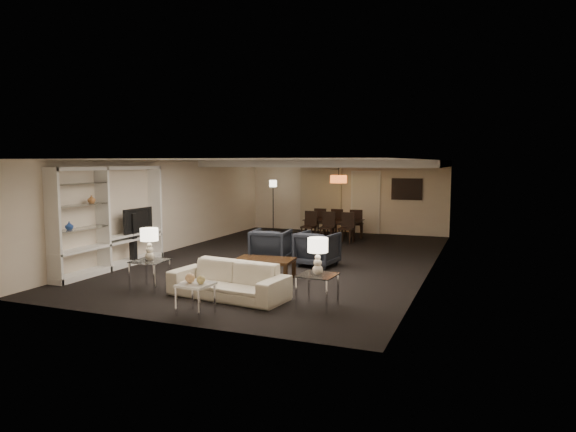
{
  "coord_description": "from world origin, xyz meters",
  "views": [
    {
      "loc": [
        4.72,
        -11.89,
        2.44
      ],
      "look_at": [
        0.0,
        0.0,
        1.1
      ],
      "focal_mm": 32.0,
      "sensor_mm": 36.0,
      "label": 1
    }
  ],
  "objects_px": {
    "sofa": "(228,280)",
    "television": "(134,220)",
    "marble_table": "(196,299)",
    "dining_table": "(333,229)",
    "side_table_right": "(317,291)",
    "chair_fr": "(357,223)",
    "vase_blue": "(69,226)",
    "floor_lamp": "(273,206)",
    "chair_fl": "(322,222)",
    "chair_nr": "(346,228)",
    "coffee_table": "(265,269)",
    "floor_speaker": "(133,239)",
    "table_lamp_right": "(318,256)",
    "armchair_left": "(271,246)",
    "table_lamp_left": "(150,244)",
    "armchair_right": "(317,249)",
    "chair_nm": "(327,227)",
    "chair_fm": "(339,222)",
    "pendant_light": "(339,179)",
    "vase_amber": "(91,199)",
    "chair_nl": "(309,226)",
    "side_table_left": "(150,275)"
  },
  "relations": [
    {
      "from": "sofa",
      "to": "television",
      "type": "relative_size",
      "value": 2.14
    },
    {
      "from": "marble_table",
      "to": "dining_table",
      "type": "bearing_deg",
      "value": 91.84
    },
    {
      "from": "side_table_right",
      "to": "chair_fr",
      "type": "height_order",
      "value": "chair_fr"
    },
    {
      "from": "vase_blue",
      "to": "floor_lamp",
      "type": "relative_size",
      "value": 0.1
    },
    {
      "from": "chair_fl",
      "to": "chair_nr",
      "type": "bearing_deg",
      "value": 130.2
    },
    {
      "from": "sofa",
      "to": "coffee_table",
      "type": "height_order",
      "value": "sofa"
    },
    {
      "from": "dining_table",
      "to": "floor_lamp",
      "type": "relative_size",
      "value": 0.97
    },
    {
      "from": "floor_lamp",
      "to": "chair_fr",
      "type": "bearing_deg",
      "value": -6.97
    },
    {
      "from": "television",
      "to": "floor_speaker",
      "type": "bearing_deg",
      "value": -155.62
    },
    {
      "from": "table_lamp_right",
      "to": "armchair_left",
      "type": "bearing_deg",
      "value": 124.88
    },
    {
      "from": "coffee_table",
      "to": "chair_nr",
      "type": "height_order",
      "value": "chair_nr"
    },
    {
      "from": "table_lamp_left",
      "to": "coffee_table",
      "type": "bearing_deg",
      "value": 43.26
    },
    {
      "from": "table_lamp_right",
      "to": "armchair_right",
      "type": "bearing_deg",
      "value": 108.43
    },
    {
      "from": "marble_table",
      "to": "chair_fl",
      "type": "height_order",
      "value": "chair_fl"
    },
    {
      "from": "armchair_left",
      "to": "marble_table",
      "type": "relative_size",
      "value": 1.79
    },
    {
      "from": "floor_speaker",
      "to": "coffee_table",
      "type": "bearing_deg",
      "value": -6.76
    },
    {
      "from": "armchair_right",
      "to": "table_lamp_left",
      "type": "height_order",
      "value": "table_lamp_left"
    },
    {
      "from": "chair_nm",
      "to": "chair_fm",
      "type": "height_order",
      "value": "same"
    },
    {
      "from": "chair_fm",
      "to": "side_table_right",
      "type": "bearing_deg",
      "value": 108.8
    },
    {
      "from": "pendant_light",
      "to": "armchair_left",
      "type": "distance_m",
      "value": 4.34
    },
    {
      "from": "chair_fr",
      "to": "side_table_right",
      "type": "bearing_deg",
      "value": 91.71
    },
    {
      "from": "floor_speaker",
      "to": "chair_fl",
      "type": "distance_m",
      "value": 6.9
    },
    {
      "from": "sofa",
      "to": "chair_fm",
      "type": "xyz_separation_m",
      "value": [
        -0.28,
        8.2,
        0.14
      ]
    },
    {
      "from": "vase_blue",
      "to": "chair_fl",
      "type": "xyz_separation_m",
      "value": [
        2.79,
        8.21,
        -0.69
      ]
    },
    {
      "from": "sofa",
      "to": "table_lamp_left",
      "type": "bearing_deg",
      "value": -172.86
    },
    {
      "from": "armchair_left",
      "to": "dining_table",
      "type": "xyz_separation_m",
      "value": [
        0.32,
        4.25,
        -0.1
      ]
    },
    {
      "from": "vase_amber",
      "to": "dining_table",
      "type": "height_order",
      "value": "vase_amber"
    },
    {
      "from": "table_lamp_right",
      "to": "chair_nl",
      "type": "bearing_deg",
      "value": 110.49
    },
    {
      "from": "table_lamp_left",
      "to": "floor_lamp",
      "type": "xyz_separation_m",
      "value": [
        -1.11,
        8.58,
        0.03
      ]
    },
    {
      "from": "armchair_left",
      "to": "side_table_left",
      "type": "bearing_deg",
      "value": 65.41
    },
    {
      "from": "armchair_left",
      "to": "chair_fl",
      "type": "xyz_separation_m",
      "value": [
        -0.28,
        4.9,
        0.05
      ]
    },
    {
      "from": "vase_blue",
      "to": "side_table_left",
      "type": "bearing_deg",
      "value": 0.47
    },
    {
      "from": "armchair_right",
      "to": "vase_amber",
      "type": "xyz_separation_m",
      "value": [
        -4.27,
        -2.66,
        1.24
      ]
    },
    {
      "from": "side_table_right",
      "to": "chair_nr",
      "type": "bearing_deg",
      "value": 101.3
    },
    {
      "from": "floor_speaker",
      "to": "chair_fr",
      "type": "xyz_separation_m",
      "value": [
        3.88,
        6.36,
        -0.16
      ]
    },
    {
      "from": "sofa",
      "to": "floor_speaker",
      "type": "height_order",
      "value": "floor_speaker"
    },
    {
      "from": "sofa",
      "to": "side_table_right",
      "type": "height_order",
      "value": "sofa"
    },
    {
      "from": "sofa",
      "to": "dining_table",
      "type": "height_order",
      "value": "sofa"
    },
    {
      "from": "floor_speaker",
      "to": "chair_fr",
      "type": "height_order",
      "value": "floor_speaker"
    },
    {
      "from": "dining_table",
      "to": "chair_fl",
      "type": "xyz_separation_m",
      "value": [
        -0.6,
        0.65,
        0.15
      ]
    },
    {
      "from": "armchair_left",
      "to": "pendant_light",
      "type": "bearing_deg",
      "value": -103.86
    },
    {
      "from": "chair_nl",
      "to": "chair_fl",
      "type": "height_order",
      "value": "same"
    },
    {
      "from": "pendant_light",
      "to": "floor_speaker",
      "type": "bearing_deg",
      "value": -122.53
    },
    {
      "from": "side_table_left",
      "to": "vase_amber",
      "type": "distance_m",
      "value": 2.48
    },
    {
      "from": "side_table_right",
      "to": "vase_amber",
      "type": "bearing_deg",
      "value": 173.17
    },
    {
      "from": "pendant_light",
      "to": "chair_nl",
      "type": "bearing_deg",
      "value": -152.3
    },
    {
      "from": "floor_speaker",
      "to": "side_table_right",
      "type": "bearing_deg",
      "value": -22.2
    },
    {
      "from": "pendant_light",
      "to": "television",
      "type": "relative_size",
      "value": 0.51
    },
    {
      "from": "pendant_light",
      "to": "side_table_left",
      "type": "bearing_deg",
      "value": -102.65
    },
    {
      "from": "television",
      "to": "chair_fr",
      "type": "bearing_deg",
      "value": -32.64
    }
  ]
}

